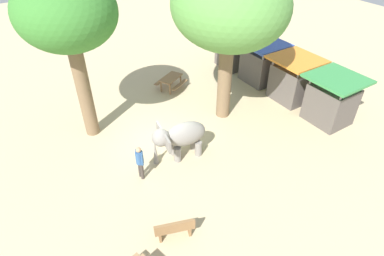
{
  "coord_description": "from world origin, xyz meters",
  "views": [
    {
      "loc": [
        10.88,
        -5.28,
        9.85
      ],
      "look_at": [
        0.64,
        1.26,
        0.8
      ],
      "focal_mm": 30.17,
      "sensor_mm": 36.0,
      "label": 1
    }
  ],
  "objects_px": {
    "person_handler": "(140,160)",
    "picnic_table_far": "(171,80)",
    "wooden_bench": "(175,229)",
    "elephant": "(180,136)",
    "shade_tree_main": "(66,15)",
    "market_stall_green": "(331,102)",
    "market_stall_orange": "(292,81)",
    "market_stall_blue": "(261,64)",
    "shade_tree_secondary": "(230,7)",
    "market_stall_teal": "(235,50)"
  },
  "relations": [
    {
      "from": "person_handler",
      "to": "picnic_table_far",
      "type": "xyz_separation_m",
      "value": [
        -5.9,
        4.78,
        -0.36
      ]
    },
    {
      "from": "person_handler",
      "to": "picnic_table_far",
      "type": "height_order",
      "value": "person_handler"
    },
    {
      "from": "wooden_bench",
      "to": "elephant",
      "type": "bearing_deg",
      "value": 74.95
    },
    {
      "from": "shade_tree_main",
      "to": "market_stall_green",
      "type": "bearing_deg",
      "value": 62.35
    },
    {
      "from": "elephant",
      "to": "market_stall_orange",
      "type": "bearing_deg",
      "value": -164.4
    },
    {
      "from": "wooden_bench",
      "to": "picnic_table_far",
      "type": "relative_size",
      "value": 0.72
    },
    {
      "from": "shade_tree_main",
      "to": "market_stall_blue",
      "type": "bearing_deg",
      "value": 87.85
    },
    {
      "from": "picnic_table_far",
      "to": "person_handler",
      "type": "bearing_deg",
      "value": 23.27
    },
    {
      "from": "shade_tree_secondary",
      "to": "elephant",
      "type": "bearing_deg",
      "value": -65.27
    },
    {
      "from": "market_stall_green",
      "to": "shade_tree_main",
      "type": "bearing_deg",
      "value": -117.65
    },
    {
      "from": "picnic_table_far",
      "to": "market_stall_green",
      "type": "distance_m",
      "value": 9.0
    },
    {
      "from": "elephant",
      "to": "market_stall_blue",
      "type": "bearing_deg",
      "value": -147.0
    },
    {
      "from": "wooden_bench",
      "to": "market_stall_green",
      "type": "height_order",
      "value": "market_stall_green"
    },
    {
      "from": "market_stall_blue",
      "to": "person_handler",
      "type": "bearing_deg",
      "value": -69.25
    },
    {
      "from": "elephant",
      "to": "market_stall_green",
      "type": "distance_m",
      "value": 8.08
    },
    {
      "from": "shade_tree_secondary",
      "to": "picnic_table_far",
      "type": "xyz_separation_m",
      "value": [
        -3.94,
        -0.96,
        -5.1
      ]
    },
    {
      "from": "shade_tree_secondary",
      "to": "wooden_bench",
      "type": "relative_size",
      "value": 5.31
    },
    {
      "from": "person_handler",
      "to": "market_stall_green",
      "type": "bearing_deg",
      "value": -14.11
    },
    {
      "from": "shade_tree_secondary",
      "to": "market_stall_teal",
      "type": "xyz_separation_m",
      "value": [
        -4.42,
        4.26,
        -4.55
      ]
    },
    {
      "from": "market_stall_orange",
      "to": "shade_tree_secondary",
      "type": "bearing_deg",
      "value": -100.37
    },
    {
      "from": "market_stall_teal",
      "to": "market_stall_green",
      "type": "relative_size",
      "value": 1.0
    },
    {
      "from": "person_handler",
      "to": "market_stall_teal",
      "type": "xyz_separation_m",
      "value": [
        -6.39,
        10.0,
        0.19
      ]
    },
    {
      "from": "shade_tree_main",
      "to": "shade_tree_secondary",
      "type": "bearing_deg",
      "value": 70.95
    },
    {
      "from": "person_handler",
      "to": "market_stall_orange",
      "type": "distance_m",
      "value": 10.07
    },
    {
      "from": "elephant",
      "to": "person_handler",
      "type": "bearing_deg",
      "value": 17.05
    },
    {
      "from": "market_stall_green",
      "to": "market_stall_orange",
      "type": "bearing_deg",
      "value": 180.0
    },
    {
      "from": "market_stall_green",
      "to": "person_handler",
      "type": "bearing_deg",
      "value": -98.05
    },
    {
      "from": "shade_tree_secondary",
      "to": "shade_tree_main",
      "type": "bearing_deg",
      "value": -109.05
    },
    {
      "from": "market_stall_blue",
      "to": "shade_tree_secondary",
      "type": "bearing_deg",
      "value": -66.87
    },
    {
      "from": "person_handler",
      "to": "market_stall_blue",
      "type": "distance_m",
      "value": 10.69
    },
    {
      "from": "person_handler",
      "to": "shade_tree_main",
      "type": "height_order",
      "value": "shade_tree_main"
    },
    {
      "from": "elephant",
      "to": "market_stall_blue",
      "type": "relative_size",
      "value": 1.0
    },
    {
      "from": "picnic_table_far",
      "to": "market_stall_teal",
      "type": "xyz_separation_m",
      "value": [
        -0.48,
        5.22,
        0.55
      ]
    },
    {
      "from": "market_stall_orange",
      "to": "market_stall_blue",
      "type": "bearing_deg",
      "value": 180.0
    },
    {
      "from": "market_stall_orange",
      "to": "market_stall_green",
      "type": "height_order",
      "value": "same"
    },
    {
      "from": "shade_tree_secondary",
      "to": "market_stall_green",
      "type": "distance_m",
      "value": 7.09
    },
    {
      "from": "market_stall_green",
      "to": "wooden_bench",
      "type": "bearing_deg",
      "value": -79.62
    },
    {
      "from": "shade_tree_secondary",
      "to": "picnic_table_far",
      "type": "height_order",
      "value": "shade_tree_secondary"
    },
    {
      "from": "market_stall_blue",
      "to": "elephant",
      "type": "bearing_deg",
      "value": -66.13
    },
    {
      "from": "market_stall_teal",
      "to": "wooden_bench",
      "type": "bearing_deg",
      "value": -46.72
    },
    {
      "from": "market_stall_orange",
      "to": "market_stall_green",
      "type": "bearing_deg",
      "value": 0.0
    },
    {
      "from": "wooden_bench",
      "to": "shade_tree_main",
      "type": "bearing_deg",
      "value": 111.68
    },
    {
      "from": "wooden_bench",
      "to": "market_stall_blue",
      "type": "relative_size",
      "value": 0.58
    },
    {
      "from": "picnic_table_far",
      "to": "market_stall_blue",
      "type": "relative_size",
      "value": 0.8
    },
    {
      "from": "wooden_bench",
      "to": "market_stall_green",
      "type": "relative_size",
      "value": 0.58
    },
    {
      "from": "elephant",
      "to": "shade_tree_secondary",
      "type": "distance_m",
      "value": 6.08
    },
    {
      "from": "person_handler",
      "to": "market_stall_teal",
      "type": "height_order",
      "value": "market_stall_teal"
    },
    {
      "from": "market_stall_teal",
      "to": "shade_tree_main",
      "type": "bearing_deg",
      "value": -78.38
    },
    {
      "from": "elephant",
      "to": "shade_tree_main",
      "type": "relative_size",
      "value": 0.34
    },
    {
      "from": "elephant",
      "to": "shade_tree_secondary",
      "type": "xyz_separation_m",
      "value": [
        -1.68,
        3.64,
        4.57
      ]
    }
  ]
}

